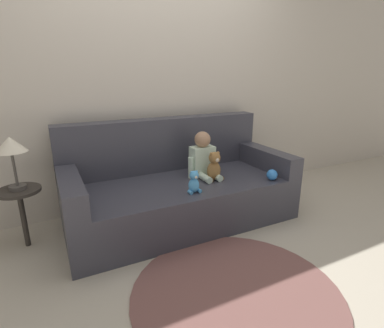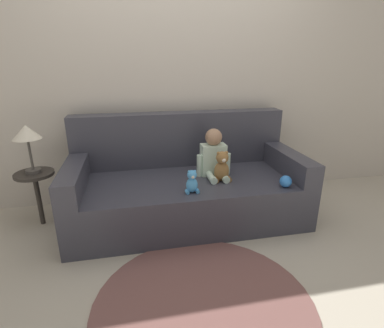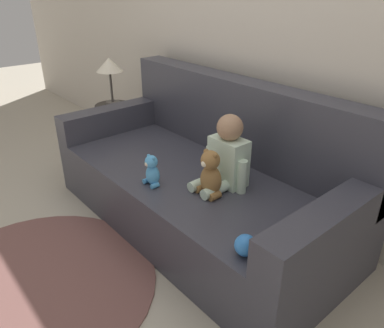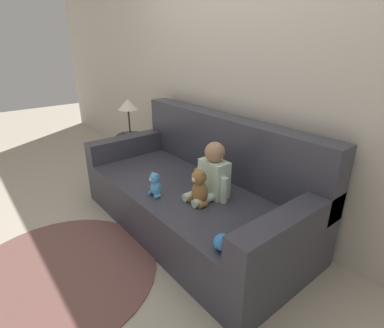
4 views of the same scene
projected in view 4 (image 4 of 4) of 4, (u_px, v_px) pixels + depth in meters
ground_plane at (190, 226)px, 2.55m from camera, size 12.00×12.00×0.00m
wall_back at (244, 63)px, 2.37m from camera, size 8.00×0.05×2.60m
couch at (197, 192)px, 2.48m from camera, size 2.00×0.93×0.90m
person_baby at (213, 174)px, 2.17m from camera, size 0.31×0.31×0.42m
teddy_bear_brown at (199, 188)px, 2.09m from camera, size 0.15×0.12×0.26m
plush_toy_side at (155, 185)px, 2.21m from camera, size 0.11×0.08×0.19m
toy_ball at (222, 242)px, 1.64m from camera, size 0.10×0.10×0.10m
floor_rug at (59, 274)px, 2.02m from camera, size 1.30×1.30×0.01m
side_table at (129, 119)px, 3.30m from camera, size 0.31×0.31×0.88m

